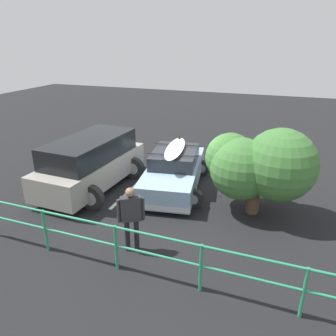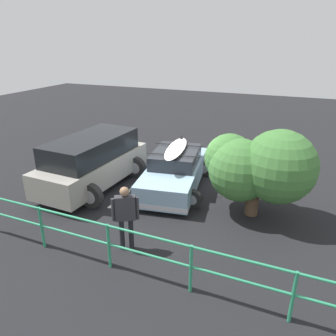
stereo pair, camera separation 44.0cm
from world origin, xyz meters
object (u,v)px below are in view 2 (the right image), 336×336
Objects in this scene: sedan_car at (175,170)px; bush_near_left at (257,167)px; person_bystander at (125,213)px; suv_car at (93,161)px.

bush_near_left is (-2.80, 0.88, 0.86)m from sedan_car.
bush_near_left is (-2.58, -2.92, 0.49)m from person_bystander.
sedan_car is at bearing -86.82° from person_bystander.
sedan_car is 3.05m from bush_near_left.
sedan_car is 1.39× the size of bush_near_left.
suv_car is at bearing -44.79° from person_bystander.
suv_car reaches higher than person_bystander.
suv_car is 4.02m from person_bystander.
sedan_car is 3.82m from person_bystander.
sedan_car is 0.95× the size of suv_car.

